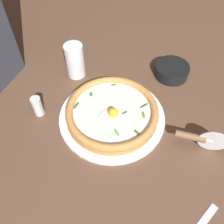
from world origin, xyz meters
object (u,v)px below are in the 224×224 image
object	(u,v)px
pizza	(112,112)
side_bowl	(172,71)
pizza_cutter	(198,138)
pepper_shaker	(37,106)
drinking_glass	(75,63)

from	to	relation	value
pizza	side_bowl	distance (m)	0.30
pizza_cutter	pepper_shaker	world-z (taller)	pizza_cutter
drinking_glass	side_bowl	bearing A→B (deg)	-169.85
pepper_shaker	pizza_cutter	bearing A→B (deg)	176.55
pizza	pepper_shaker	world-z (taller)	pepper_shaker
pizza	drinking_glass	size ratio (longest dim) A/B	2.28
side_bowl	drinking_glass	distance (m)	0.36
side_bowl	drinking_glass	world-z (taller)	drinking_glass
side_bowl	pizza_cutter	world-z (taller)	pizza_cutter
side_bowl	pizza	bearing A→B (deg)	53.51
side_bowl	drinking_glass	xyz separation A→B (m)	(0.35, 0.06, 0.03)
side_bowl	pepper_shaker	size ratio (longest dim) A/B	1.73
pizza_cutter	pepper_shaker	size ratio (longest dim) A/B	2.07
pizza	drinking_glass	world-z (taller)	drinking_glass
pizza	pizza_cutter	xyz separation A→B (m)	(-0.27, 0.06, 0.01)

